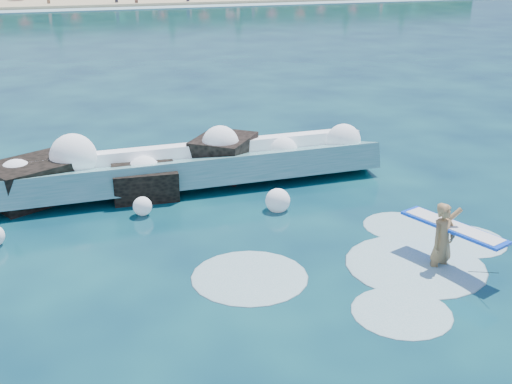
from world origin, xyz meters
The scene contains 8 objects.
ground centered at (0.00, 0.00, 0.00)m, with size 200.00×200.00×0.00m, color #072239.
beach centered at (0.00, 78.00, 0.20)m, with size 140.00×20.00×0.40m, color tan.
wet_band centered at (0.00, 67.00, 0.04)m, with size 140.00×5.00×0.08m, color silver.
breaking_wave centered at (-1.28, 6.39, 0.48)m, with size 15.84×2.56×1.37m.
rock_cluster centered at (-1.00, 6.45, 0.44)m, with size 8.43×3.25×1.40m.
surfer_with_board centered at (4.96, -0.84, 0.68)m, with size 1.37×2.99×1.85m.
wave_spray centered at (-1.15, 6.33, 0.86)m, with size 15.40×4.20×1.83m.
surf_foam centered at (3.88, -0.43, 0.00)m, with size 9.19×5.64×0.16m.
Camera 1 is at (-3.16, -11.68, 6.74)m, focal length 45.00 mm.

